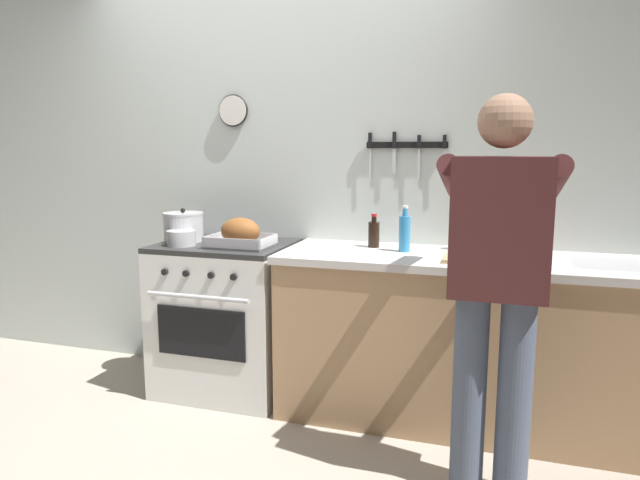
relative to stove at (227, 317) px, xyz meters
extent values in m
cube|color=silver|center=(0.22, 0.36, 0.85)|extent=(6.00, 0.10, 2.60)
cube|color=black|center=(1.01, 0.30, 1.02)|extent=(0.46, 0.02, 0.04)
cube|color=silver|center=(0.80, 0.29, 0.90)|extent=(0.01, 0.00, 0.19)
cube|color=black|center=(0.80, 0.29, 1.05)|extent=(0.02, 0.02, 0.09)
cube|color=silver|center=(0.94, 0.29, 0.93)|extent=(0.02, 0.00, 0.14)
cube|color=black|center=(0.94, 0.29, 1.05)|extent=(0.02, 0.02, 0.09)
cube|color=silver|center=(1.08, 0.29, 0.91)|extent=(0.01, 0.00, 0.18)
cube|color=black|center=(1.08, 0.29, 1.04)|extent=(0.02, 0.02, 0.08)
cube|color=silver|center=(1.22, 0.29, 0.91)|extent=(0.02, 0.00, 0.18)
cube|color=black|center=(1.22, 0.29, 1.04)|extent=(0.02, 0.02, 0.08)
cylinder|color=white|center=(-0.07, 0.29, 1.23)|extent=(0.18, 0.02, 0.18)
torus|color=black|center=(-0.07, 0.29, 1.23)|extent=(0.20, 0.02, 0.20)
cube|color=tan|center=(1.42, 0.00, -0.02)|extent=(2.00, 0.62, 0.86)
cube|color=silver|center=(1.42, 0.00, 0.43)|extent=(2.03, 0.65, 0.04)
cube|color=#B2B5B7|center=(2.10, 0.02, 0.39)|extent=(0.44, 0.36, 0.11)
cube|color=white|center=(0.00, 0.00, -0.02)|extent=(0.76, 0.62, 0.87)
cube|color=black|center=(0.00, -0.31, 0.00)|extent=(0.53, 0.01, 0.28)
cube|color=#2D2D2D|center=(0.00, 0.00, 0.43)|extent=(0.76, 0.62, 0.03)
cylinder|color=black|center=(-0.21, -0.32, 0.33)|extent=(0.04, 0.02, 0.04)
cylinder|color=black|center=(-0.08, -0.32, 0.33)|extent=(0.04, 0.02, 0.04)
cylinder|color=black|center=(0.08, -0.32, 0.33)|extent=(0.04, 0.02, 0.04)
cylinder|color=black|center=(0.21, -0.32, 0.33)|extent=(0.04, 0.02, 0.04)
cylinder|color=silver|center=(0.00, -0.34, 0.21)|extent=(0.61, 0.02, 0.02)
cylinder|color=#4C566B|center=(1.45, -0.64, -0.02)|extent=(0.14, 0.14, 0.86)
cylinder|color=#4C566B|center=(1.63, -0.64, -0.02)|extent=(0.14, 0.14, 0.86)
cube|color=#4C2323|center=(1.54, -0.64, 0.69)|extent=(0.38, 0.22, 0.56)
sphere|color=#9E755B|center=(1.54, -0.64, 1.10)|extent=(0.21, 0.21, 0.21)
cylinder|color=#4C2323|center=(1.33, -0.39, 0.87)|extent=(0.09, 0.55, 0.22)
cylinder|color=#4C2323|center=(1.75, -0.39, 0.87)|extent=(0.09, 0.55, 0.22)
cube|color=#B7B7BC|center=(0.14, -0.09, 0.46)|extent=(0.34, 0.25, 0.01)
cube|color=#B7B7BC|center=(0.14, -0.22, 0.49)|extent=(0.34, 0.01, 0.05)
cube|color=#B7B7BC|center=(0.14, 0.03, 0.49)|extent=(0.34, 0.01, 0.05)
cube|color=#B7B7BC|center=(-0.03, -0.09, 0.49)|extent=(0.01, 0.25, 0.05)
cube|color=#B7B7BC|center=(0.31, -0.09, 0.49)|extent=(0.01, 0.25, 0.05)
ellipsoid|color=brown|center=(0.14, -0.09, 0.54)|extent=(0.23, 0.16, 0.16)
cylinder|color=#B7B7BC|center=(-0.27, 0.00, 0.53)|extent=(0.23, 0.23, 0.16)
cylinder|color=#B2B2B7|center=(-0.27, 0.00, 0.62)|extent=(0.24, 0.24, 0.01)
sphere|color=black|center=(-0.27, 0.00, 0.64)|extent=(0.03, 0.03, 0.03)
cylinder|color=#B7B7BC|center=(-0.20, -0.15, 0.49)|extent=(0.17, 0.17, 0.09)
cube|color=tan|center=(1.46, -0.11, 0.46)|extent=(0.36, 0.24, 0.02)
cylinder|color=red|center=(1.71, 0.16, 0.53)|extent=(0.05, 0.05, 0.16)
cylinder|color=red|center=(1.71, 0.16, 0.63)|extent=(0.02, 0.02, 0.04)
cylinder|color=#197219|center=(1.71, 0.16, 0.65)|extent=(0.02, 0.02, 0.01)
cylinder|color=gold|center=(1.38, 0.18, 0.55)|extent=(0.08, 0.08, 0.20)
cylinder|color=gold|center=(1.38, 0.18, 0.67)|extent=(0.03, 0.03, 0.04)
cylinder|color=black|center=(1.38, 0.18, 0.69)|extent=(0.04, 0.04, 0.01)
cylinder|color=#997F4C|center=(1.50, 0.13, 0.55)|extent=(0.07, 0.07, 0.20)
cylinder|color=#997F4C|center=(1.50, 0.13, 0.67)|extent=(0.03, 0.03, 0.04)
cylinder|color=black|center=(1.50, 0.13, 0.70)|extent=(0.03, 0.03, 0.01)
cylinder|color=#338CCC|center=(1.05, 0.04, 0.55)|extent=(0.06, 0.06, 0.19)
cylinder|color=#338CCC|center=(1.05, 0.04, 0.66)|extent=(0.03, 0.03, 0.04)
cylinder|color=white|center=(1.05, 0.04, 0.69)|extent=(0.03, 0.03, 0.01)
cylinder|color=black|center=(0.87, 0.13, 0.52)|extent=(0.06, 0.06, 0.14)
cylinder|color=black|center=(0.87, 0.13, 0.61)|extent=(0.03, 0.03, 0.03)
cylinder|color=#B21919|center=(0.87, 0.13, 0.63)|extent=(0.03, 0.03, 0.01)
camera|label=1|loc=(1.53, -2.98, 1.00)|focal=31.96mm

